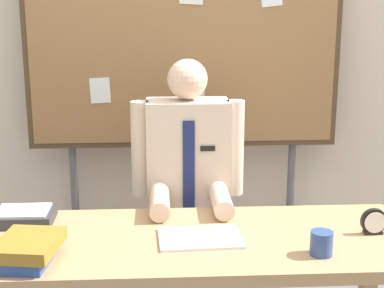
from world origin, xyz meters
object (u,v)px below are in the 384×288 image
(coffee_mug, at_px, (321,243))
(paper_tray, at_px, (23,216))
(desk, at_px, (194,258))
(bulletin_board, at_px, (183,44))
(book_stack, at_px, (27,250))
(desk_clock, at_px, (374,223))
(person, at_px, (188,210))
(open_notebook, at_px, (200,238))

(coffee_mug, bearing_deg, paper_tray, 161.74)
(desk, distance_m, bulletin_board, 1.28)
(book_stack, bearing_deg, desk_clock, 7.65)
(person, distance_m, book_stack, 0.98)
(desk_clock, bearing_deg, paper_tray, 171.81)
(desk, distance_m, book_stack, 0.67)
(desk_clock, xyz_separation_m, paper_tray, (-1.47, 0.21, -0.02))
(person, distance_m, desk_clock, 0.94)
(desk, relative_size, paper_tray, 7.01)
(open_notebook, relative_size, paper_tray, 1.27)
(desk, height_order, person, person)
(person, distance_m, coffee_mug, 0.89)
(desk, relative_size, desk_clock, 16.77)
(paper_tray, bearing_deg, coffee_mug, -18.26)
(desk, distance_m, coffee_mug, 0.53)
(paper_tray, bearing_deg, person, 25.22)
(coffee_mug, bearing_deg, desk_clock, 34.29)
(desk, bearing_deg, open_notebook, -42.64)
(book_stack, bearing_deg, paper_tray, 104.67)
(book_stack, bearing_deg, person, 49.69)
(desk_clock, xyz_separation_m, coffee_mug, (-0.27, -0.18, -0.00))
(person, bearing_deg, desk, -90.00)
(book_stack, relative_size, open_notebook, 0.88)
(desk_clock, bearing_deg, open_notebook, -178.90)
(book_stack, height_order, paper_tray, book_stack)
(person, relative_size, open_notebook, 4.26)
(bulletin_board, distance_m, paper_tray, 1.28)
(person, xyz_separation_m, paper_tray, (-0.73, -0.34, 0.12))
(coffee_mug, bearing_deg, person, 122.41)
(coffee_mug, height_order, paper_tray, coffee_mug)
(desk_clock, bearing_deg, person, 143.11)
(desk_clock, bearing_deg, book_stack, -172.35)
(desk_clock, distance_m, coffee_mug, 0.33)
(desk, bearing_deg, book_stack, -163.17)
(open_notebook, relative_size, coffee_mug, 3.54)
(person, height_order, open_notebook, person)
(bulletin_board, xyz_separation_m, paper_tray, (-0.73, -0.80, -0.67))
(desk, relative_size, bulletin_board, 0.89)
(bulletin_board, distance_m, open_notebook, 1.24)
(paper_tray, bearing_deg, book_stack, -75.33)
(book_stack, bearing_deg, bulletin_board, 62.28)
(desk, xyz_separation_m, person, (0.00, 0.55, 0.00))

